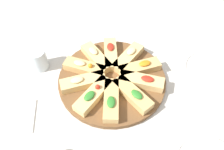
# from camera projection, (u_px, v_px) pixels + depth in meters

# --- Properties ---
(ground_plane) EXTENTS (3.00, 3.00, 0.00)m
(ground_plane) POSITION_uv_depth(u_px,v_px,m) (112.00, 81.00, 0.87)
(ground_plane) COLOR beige
(serving_board) EXTENTS (0.42, 0.42, 0.02)m
(serving_board) POSITION_uv_depth(u_px,v_px,m) (112.00, 79.00, 0.87)
(serving_board) COLOR brown
(serving_board) RESTS_ON ground_plane
(focaccia_slice_0) EXTENTS (0.07, 0.18, 0.04)m
(focaccia_slice_0) POSITION_uv_depth(u_px,v_px,m) (141.00, 81.00, 0.83)
(focaccia_slice_0) COLOR #DBB775
(focaccia_slice_0) RESTS_ON serving_board
(focaccia_slice_1) EXTENTS (0.12, 0.18, 0.04)m
(focaccia_slice_1) POSITION_uv_depth(u_px,v_px,m) (140.00, 68.00, 0.87)
(focaccia_slice_1) COLOR tan
(focaccia_slice_1) RESTS_ON serving_board
(focaccia_slice_2) EXTENTS (0.17, 0.13, 0.04)m
(focaccia_slice_2) POSITION_uv_depth(u_px,v_px,m) (128.00, 57.00, 0.90)
(focaccia_slice_2) COLOR #DBB775
(focaccia_slice_2) RESTS_ON serving_board
(focaccia_slice_3) EXTENTS (0.18, 0.08, 0.04)m
(focaccia_slice_3) POSITION_uv_depth(u_px,v_px,m) (111.00, 54.00, 0.92)
(focaccia_slice_3) COLOR #DBB775
(focaccia_slice_3) RESTS_ON serving_board
(focaccia_slice_4) EXTENTS (0.16, 0.15, 0.04)m
(focaccia_slice_4) POSITION_uv_depth(u_px,v_px,m) (96.00, 57.00, 0.91)
(focaccia_slice_4) COLOR #DBB775
(focaccia_slice_4) RESTS_ON serving_board
(focaccia_slice_5) EXTENTS (0.09, 0.18, 0.05)m
(focaccia_slice_5) POSITION_uv_depth(u_px,v_px,m) (85.00, 67.00, 0.87)
(focaccia_slice_5) COLOR tan
(focaccia_slice_5) RESTS_ON serving_board
(focaccia_slice_6) EXTENTS (0.12, 0.18, 0.04)m
(focaccia_slice_6) POSITION_uv_depth(u_px,v_px,m) (83.00, 82.00, 0.82)
(focaccia_slice_6) COLOR #DBB775
(focaccia_slice_6) RESTS_ON serving_board
(focaccia_slice_7) EXTENTS (0.17, 0.13, 0.05)m
(focaccia_slice_7) POSITION_uv_depth(u_px,v_px,m) (93.00, 95.00, 0.79)
(focaccia_slice_7) COLOR #DBB775
(focaccia_slice_7) RESTS_ON serving_board
(focaccia_slice_8) EXTENTS (0.17, 0.07, 0.04)m
(focaccia_slice_8) POSITION_uv_depth(u_px,v_px,m) (111.00, 100.00, 0.77)
(focaccia_slice_8) COLOR tan
(focaccia_slice_8) RESTS_ON serving_board
(focaccia_slice_9) EXTENTS (0.15, 0.16, 0.04)m
(focaccia_slice_9) POSITION_uv_depth(u_px,v_px,m) (132.00, 94.00, 0.79)
(focaccia_slice_9) COLOR tan
(focaccia_slice_9) RESTS_ON serving_board
(plate_left) EXTENTS (0.24, 0.24, 0.02)m
(plate_left) POSITION_uv_depth(u_px,v_px,m) (212.00, 71.00, 0.90)
(plate_left) COLOR white
(plate_left) RESTS_ON ground_plane
(water_glass) EXTENTS (0.07, 0.07, 0.09)m
(water_glass) POSITION_uv_depth(u_px,v_px,m) (38.00, 59.00, 0.89)
(water_glass) COLOR silver
(water_glass) RESTS_ON ground_plane
(napkin_stack) EXTENTS (0.16, 0.14, 0.01)m
(napkin_stack) POSITION_uv_depth(u_px,v_px,m) (18.00, 117.00, 0.77)
(napkin_stack) COLOR white
(napkin_stack) RESTS_ON ground_plane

